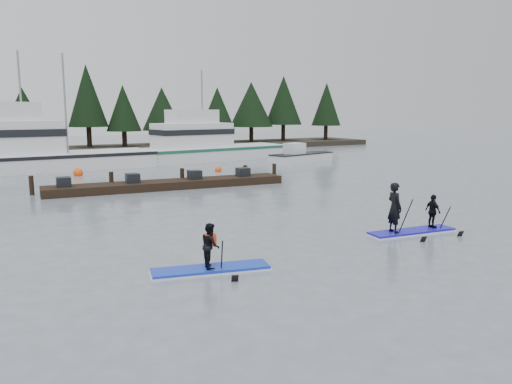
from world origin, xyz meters
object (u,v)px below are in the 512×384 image
fishing_boat_large (30,161)px  fishing_boat_medium (206,153)px  paddleboard_duo (410,216)px  floating_dock (169,184)px  paddleboard_solo (211,256)px

fishing_boat_large → fishing_boat_medium: size_ratio=1.11×
fishing_boat_medium → paddleboard_duo: (-4.99, -28.24, 0.03)m
floating_dock → paddleboard_duo: 14.62m
fishing_boat_large → paddleboard_solo: bearing=-88.8°
fishing_boat_large → paddleboard_solo: 27.59m
fishing_boat_large → fishing_boat_medium: 14.42m
fishing_boat_medium → paddleboard_solo: fishing_boat_medium is taller
paddleboard_solo → paddleboard_duo: 7.84m
fishing_boat_medium → paddleboard_solo: bearing=-121.0°
paddleboard_solo → fishing_boat_large: bearing=106.8°
fishing_boat_large → paddleboard_duo: bearing=-73.0°
paddleboard_solo → floating_dock: bearing=87.4°
floating_dock → fishing_boat_large: bearing=118.8°
fishing_boat_large → fishing_boat_medium: fishing_boat_large is taller
fishing_boat_large → paddleboard_duo: (9.40, -27.21, -0.06)m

